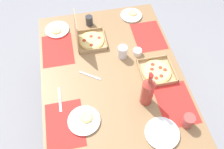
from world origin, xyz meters
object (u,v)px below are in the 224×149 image
at_px(plate_near_right, 131,15).
at_px(condiment_bowl, 137,52).
at_px(cup_dark, 123,52).
at_px(soda_bottle, 148,91).
at_px(pizza_box_center, 157,72).
at_px(plate_far_left, 162,133).
at_px(plate_middle, 84,120).
at_px(cup_red, 89,21).
at_px(pizza_box_edge_far, 88,38).
at_px(plate_near_left, 57,30).
at_px(cup_spare, 188,121).

relative_size(plate_near_right, condiment_bowl, 2.73).
bearing_deg(cup_dark, soda_bottle, -170.95).
xyz_separation_m(pizza_box_center, soda_bottle, (-0.23, 0.16, 0.12)).
xyz_separation_m(plate_far_left, condiment_bowl, (0.72, -0.02, 0.02)).
distance_m(pizza_box_center, plate_near_right, 0.69).
distance_m(plate_middle, condiment_bowl, 0.73).
height_order(soda_bottle, cup_red, soda_bottle).
xyz_separation_m(pizza_box_center, pizza_box_edge_far, (0.44, 0.48, 0.03)).
bearing_deg(plate_near_right, pizza_box_center, -177.37).
bearing_deg(cup_dark, pizza_box_center, -133.63).
height_order(plate_near_left, plate_near_right, same).
distance_m(plate_far_left, soda_bottle, 0.30).
height_order(pizza_box_edge_far, cup_dark, pizza_box_edge_far).
height_order(pizza_box_edge_far, soda_bottle, soda_bottle).
relative_size(pizza_box_edge_far, plate_near_left, 1.32).
bearing_deg(plate_middle, cup_spare, -103.36).
height_order(soda_bottle, cup_spare, soda_bottle).
xyz_separation_m(plate_near_right, condiment_bowl, (-0.47, 0.07, 0.01)).
relative_size(soda_bottle, cup_red, 3.51).
xyz_separation_m(plate_near_left, plate_far_left, (-1.13, -0.62, -0.00)).
bearing_deg(cup_red, cup_spare, -155.55).
xyz_separation_m(plate_middle, plate_near_right, (0.99, -0.59, 0.00)).
bearing_deg(cup_red, plate_near_right, -85.24).
bearing_deg(plate_near_left, pizza_box_center, -130.47).
relative_size(plate_near_left, cup_spare, 2.20).
bearing_deg(plate_near_left, plate_far_left, -151.17).
bearing_deg(plate_near_left, pizza_box_edge_far, -127.38).
distance_m(pizza_box_edge_far, plate_near_left, 0.33).
distance_m(pizza_box_edge_far, soda_bottle, 0.75).
distance_m(pizza_box_center, plate_far_left, 0.51).
distance_m(plate_near_right, cup_red, 0.41).
xyz_separation_m(plate_far_left, soda_bottle, (0.27, 0.04, 0.12)).
distance_m(plate_near_right, cup_dark, 0.51).
bearing_deg(cup_red, pizza_box_center, -146.09).
bearing_deg(cup_dark, pizza_box_edge_far, 49.52).
height_order(plate_middle, plate_far_left, plate_middle).
bearing_deg(plate_near_right, condiment_bowl, 171.77).
relative_size(cup_red, condiment_bowl, 1.24).
height_order(plate_near_left, cup_dark, cup_dark).
xyz_separation_m(soda_bottle, condiment_bowl, (0.45, -0.06, -0.11)).
relative_size(cup_dark, cup_spare, 1.10).
xyz_separation_m(plate_middle, cup_spare, (-0.16, -0.69, 0.04)).
xyz_separation_m(pizza_box_edge_far, plate_near_right, (0.25, -0.45, -0.04)).
relative_size(plate_middle, cup_red, 2.47).
bearing_deg(plate_near_left, cup_dark, -128.95).
relative_size(pizza_box_center, cup_red, 2.87).
relative_size(pizza_box_center, soda_bottle, 0.82).
height_order(pizza_box_center, plate_near_left, pizza_box_center).
height_order(pizza_box_edge_far, plate_middle, pizza_box_edge_far).
xyz_separation_m(plate_near_right, cup_spare, (-1.15, -0.10, 0.04)).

